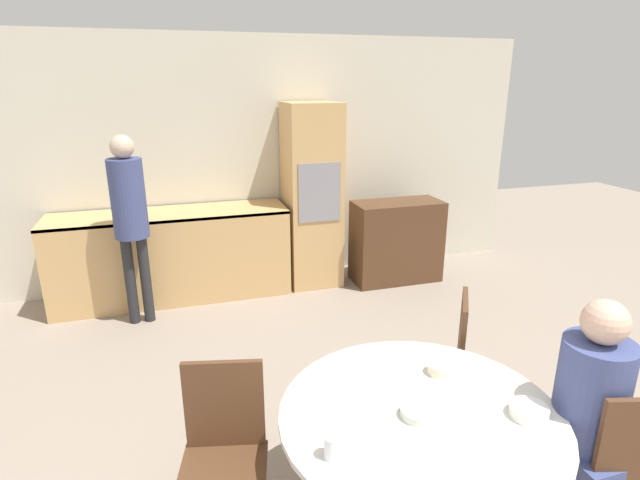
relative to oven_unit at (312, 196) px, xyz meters
The scene contains 14 objects.
wall_back 0.66m from the oven_unit, 143.93° to the left, with size 6.04×0.05×2.60m.
kitchen_counter 1.56m from the oven_unit, behind, with size 2.31×0.60×0.90m.
oven_unit is the anchor object (origin of this frame).
sideboard 1.07m from the oven_unit, 15.17° to the right, with size 0.96×0.45×0.90m.
dining_table 3.38m from the oven_unit, 97.63° to the right, with size 1.29×1.29×0.72m.
chair_near_right 3.69m from the oven_unit, 83.70° to the right, with size 0.49×0.49×0.91m.
chair_far_left 3.32m from the oven_unit, 113.33° to the right, with size 0.48×0.48×0.91m.
chair_far_right 2.64m from the oven_unit, 87.46° to the right, with size 0.55×0.55×0.91m.
person_seated 3.56m from the oven_unit, 85.22° to the right, with size 0.31×0.37×1.27m.
person_standing 1.86m from the oven_unit, 164.60° to the right, with size 0.29×0.29×1.72m.
cup 3.59m from the oven_unit, 104.78° to the right, with size 0.07×0.07×0.10m.
bowl_near 3.07m from the oven_unit, 93.85° to the right, with size 0.12×0.12×0.05m.
bowl_centre 3.38m from the oven_unit, 98.02° to the right, with size 0.16×0.16×0.04m.
bowl_far 3.49m from the oven_unit, 89.96° to the right, with size 0.17×0.17×0.05m.
Camera 1 is at (-0.97, -0.53, 2.16)m, focal length 28.00 mm.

